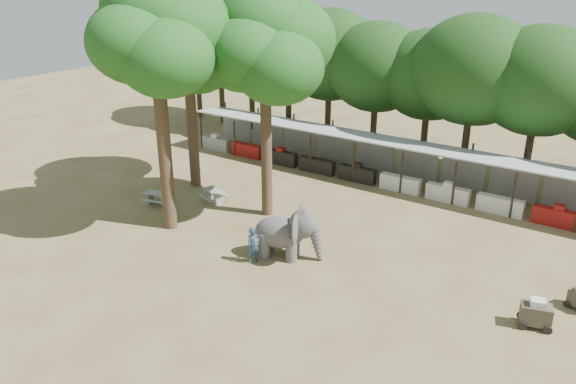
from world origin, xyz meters
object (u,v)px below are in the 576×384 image
Objects in this scene: yard_tree_left at (187,42)px; picnic_table_near at (158,197)px; yard_tree_center at (156,35)px; cart_front at (536,313)px; yard_tree_back at (265,46)px; handler at (253,245)px; picnic_table_far at (214,194)px; elephant at (288,232)px.

yard_tree_left is 6.84× the size of picnic_table_near.
cart_front is (16.93, 1.20, -8.65)m from yard_tree_center.
cart_front reaches higher than picnic_table_near.
yard_tree_left is at bearing 170.54° from yard_tree_back.
handler is 7.24m from picnic_table_far.
yard_tree_center is at bearing -69.83° from picnic_table_far.
cart_front is (11.20, 1.91, -0.27)m from handler.
yard_tree_back reaches higher than picnic_table_near.
cart_front is at bearing -55.89° from handler.
yard_tree_center is 7.11× the size of picnic_table_far.
cart_front reaches higher than picnic_table_far.
yard_tree_back is 16.30m from cart_front.
yard_tree_back reaches higher than handler.
elephant is at bearing -6.07° from picnic_table_far.
elephant reaches higher than handler.
picnic_table_far is (-5.93, 4.14, -0.36)m from handler.
yard_tree_left is 6.72× the size of handler.
yard_tree_back is at bearing 151.95° from cart_front.
cart_front is at bearing -10.81° from yard_tree_left.
yard_tree_back is 9.45m from handler.
yard_tree_back is at bearing 54.51° from handler.
yard_tree_left is 12.78m from handler.
handler reaches higher than picnic_table_near.
yard_tree_left is 12.76m from elephant.
handler is at bearing 173.01° from cart_front.
yard_tree_left reaches higher than handler.
elephant is 7.51m from picnic_table_far.
picnic_table_far is at bearing 26.98° from picnic_table_near.
yard_tree_back is at bearing 11.16° from picnic_table_near.
elephant is 9.26m from picnic_table_near.
yard_tree_left is at bearing 81.23° from handler.
picnic_table_far is (-3.20, -0.57, -8.09)m from yard_tree_back.
handler is at bearing -148.69° from elephant.
yard_tree_left is at bearing 84.28° from picnic_table_near.
elephant is at bearing -12.98° from handler.
yard_tree_back is at bearing -9.46° from yard_tree_left.
yard_tree_center is at bearing 167.37° from cart_front.
yard_tree_center reaches higher than cart_front.
picnic_table_near is 0.95× the size of picnic_table_far.
yard_tree_center is 3.75× the size of elephant.
picnic_table_far is at bearing -29.35° from yard_tree_left.
handler is at bearing -59.93° from yard_tree_back.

